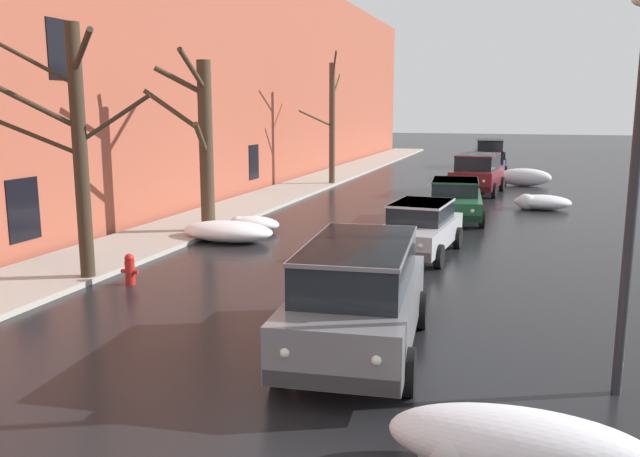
% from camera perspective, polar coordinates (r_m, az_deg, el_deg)
% --- Properties ---
extents(left_sidewalk_slab, '(2.74, 80.00, 0.13)m').
position_cam_1_polar(left_sidewalk_slab, '(24.03, -8.77, 1.15)').
color(left_sidewalk_slab, '#A8A399').
rests_on(left_sidewalk_slab, ground).
extents(brick_townhouse_facade, '(0.63, 80.00, 10.99)m').
position_cam_1_polar(brick_townhouse_facade, '(24.65, -13.16, 13.90)').
color(brick_townhouse_facade, '#9E4C38').
rests_on(brick_townhouse_facade, ground).
extents(snow_bank_near_corner_left, '(1.73, 1.03, 0.49)m').
position_cam_1_polar(snow_bank_near_corner_left, '(21.06, -6.01, 0.40)').
color(snow_bank_near_corner_left, white).
rests_on(snow_bank_near_corner_left, ground).
extents(snow_bank_along_left_kerb, '(2.80, 0.97, 0.75)m').
position_cam_1_polar(snow_bank_along_left_kerb, '(7.64, 15.89, -17.65)').
color(snow_bank_along_left_kerb, white).
rests_on(snow_bank_along_left_kerb, ground).
extents(snow_bank_near_corner_right, '(2.64, 0.98, 0.89)m').
position_cam_1_polar(snow_bank_near_corner_right, '(34.80, 17.33, 4.27)').
color(snow_bank_near_corner_right, white).
rests_on(snow_bank_near_corner_right, ground).
extents(snow_bank_along_right_kerb, '(2.80, 1.50, 0.60)m').
position_cam_1_polar(snow_bank_along_right_kerb, '(19.60, -8.02, -0.25)').
color(snow_bank_along_right_kerb, white).
rests_on(snow_bank_along_right_kerb, ground).
extents(snow_bank_far_right_pile, '(2.15, 1.26, 0.62)m').
position_cam_1_polar(snow_bank_far_right_pile, '(26.90, 18.51, 2.20)').
color(snow_bank_far_right_pile, white).
rests_on(snow_bank_far_right_pile, ground).
extents(bare_tree_second_along_sidewalk, '(3.48, 2.10, 5.72)m').
position_cam_1_polar(bare_tree_second_along_sidewalk, '(15.39, -20.51, 6.79)').
color(bare_tree_second_along_sidewalk, '#382B1E').
rests_on(bare_tree_second_along_sidewalk, ground).
extents(bare_tree_mid_block, '(2.00, 3.42, 5.55)m').
position_cam_1_polar(bare_tree_mid_block, '(20.47, -10.13, 7.62)').
color(bare_tree_mid_block, '#423323').
rests_on(bare_tree_mid_block, ground).
extents(bare_tree_far_down_block, '(1.90, 2.97, 6.56)m').
position_cam_1_polar(bare_tree_far_down_block, '(33.20, 1.02, 9.23)').
color(bare_tree_far_down_block, '#4C3D2D').
rests_on(bare_tree_far_down_block, ground).
extents(suv_grey_approaching_near_lane, '(2.35, 4.78, 1.82)m').
position_cam_1_polar(suv_grey_approaching_near_lane, '(10.51, 3.35, -5.68)').
color(suv_grey_approaching_near_lane, slate).
rests_on(suv_grey_approaching_near_lane, ground).
extents(sedan_silver_parked_kerbside_close, '(2.07, 4.23, 1.42)m').
position_cam_1_polar(sedan_silver_parked_kerbside_close, '(17.76, 8.67, 0.11)').
color(sedan_silver_parked_kerbside_close, '#B7B7BC').
rests_on(sedan_silver_parked_kerbside_close, ground).
extents(sedan_green_parked_kerbside_mid, '(2.31, 4.55, 1.42)m').
position_cam_1_polar(sedan_green_parked_kerbside_mid, '(23.52, 11.66, 2.56)').
color(sedan_green_parked_kerbside_mid, '#1E5633').
rests_on(sedan_green_parked_kerbside_mid, ground).
extents(suv_maroon_parked_far_down_block, '(2.39, 4.52, 1.82)m').
position_cam_1_polar(suv_maroon_parked_far_down_block, '(31.09, 13.57, 4.80)').
color(suv_maroon_parked_far_down_block, maroon).
rests_on(suv_maroon_parked_far_down_block, ground).
extents(sedan_darkblue_queued_behind_truck, '(1.96, 4.47, 1.42)m').
position_cam_1_polar(sedan_darkblue_queued_behind_truck, '(37.95, 14.62, 5.38)').
color(sedan_darkblue_queued_behind_truck, navy).
rests_on(sedan_darkblue_queued_behind_truck, ground).
extents(suv_black_at_far_intersection, '(2.38, 4.63, 1.82)m').
position_cam_1_polar(suv_black_at_far_intersection, '(45.43, 14.52, 6.47)').
color(suv_black_at_far_intersection, black).
rests_on(suv_black_at_far_intersection, ground).
extents(fire_hydrant, '(0.42, 0.22, 0.71)m').
position_cam_1_polar(fire_hydrant, '(15.26, -16.24, -3.42)').
color(fire_hydrant, '#B21E19').
rests_on(fire_hydrant, ground).
extents(street_lamp_post, '(0.44, 0.24, 5.35)m').
position_cam_1_polar(street_lamp_post, '(9.51, 25.74, 4.07)').
color(street_lamp_post, '#28282D').
rests_on(street_lamp_post, ground).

